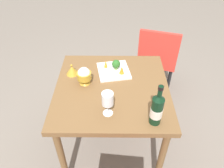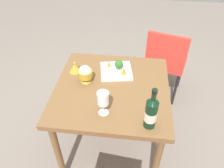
{
  "view_description": "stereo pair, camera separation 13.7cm",
  "coord_description": "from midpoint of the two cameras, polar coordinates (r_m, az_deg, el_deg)",
  "views": [
    {
      "loc": [
        0.01,
        -1.24,
        1.82
      ],
      "look_at": [
        0.0,
        0.0,
        0.76
      ],
      "focal_mm": 35.1,
      "sensor_mm": 36.0,
      "label": 1
    },
    {
      "loc": [
        0.15,
        -1.23,
        1.82
      ],
      "look_at": [
        0.0,
        0.0,
        0.76
      ],
      "focal_mm": 35.1,
      "sensor_mm": 36.0,
      "label": 2
    }
  ],
  "objects": [
    {
      "name": "dining_table",
      "position": [
        1.71,
        2.29,
        -3.12
      ],
      "size": [
        0.86,
        0.86,
        0.73
      ],
      "color": "brown",
      "rests_on": "ground_plane"
    },
    {
      "name": "rice_bowl_lid",
      "position": [
        1.8,
        -7.44,
        4.23
      ],
      "size": [
        0.1,
        0.1,
        0.09
      ],
      "color": "gold",
      "rests_on": "dining_table"
    },
    {
      "name": "broccoli_floret",
      "position": [
        1.77,
        4.03,
        5.03
      ],
      "size": [
        0.07,
        0.07,
        0.09
      ],
      "color": "#729E4C",
      "rests_on": "serving_plate"
    },
    {
      "name": "ground_plane",
      "position": [
        2.2,
        1.84,
        -15.25
      ],
      "size": [
        8.0,
        8.0,
        0.0
      ],
      "primitive_type": "plane",
      "color": "gray"
    },
    {
      "name": "wine_glass",
      "position": [
        1.37,
        0.5,
        -4.0
      ],
      "size": [
        0.08,
        0.08,
        0.18
      ],
      "color": "white",
      "rests_on": "dining_table"
    },
    {
      "name": "wine_bottle",
      "position": [
        1.35,
        13.06,
        -7.39
      ],
      "size": [
        0.08,
        0.08,
        0.3
      ],
      "color": "black",
      "rests_on": "dining_table"
    },
    {
      "name": "carrot_garnish_left",
      "position": [
        1.81,
        1.37,
        5.29
      ],
      "size": [
        0.03,
        0.03,
        0.07
      ],
      "color": "orange",
      "rests_on": "serving_plate"
    },
    {
      "name": "rice_bowl",
      "position": [
        1.66,
        -4.64,
        2.65
      ],
      "size": [
        0.11,
        0.11,
        0.14
      ],
      "color": "gold",
      "rests_on": "dining_table"
    },
    {
      "name": "chair_by_wall",
      "position": [
        2.39,
        15.45,
        6.13
      ],
      "size": [
        0.5,
        0.5,
        0.85
      ],
      "rotation": [
        0.0,
        0.0,
        -0.29
      ],
      "color": "red",
      "rests_on": "ground_plane"
    },
    {
      "name": "serving_plate",
      "position": [
        1.8,
        3.29,
        3.34
      ],
      "size": [
        0.29,
        0.29,
        0.02
      ],
      "rotation": [
        0.0,
        0.0,
        0.18
      ],
      "color": "white",
      "rests_on": "dining_table"
    },
    {
      "name": "carrot_garnish_right",
      "position": [
        1.73,
        5.37,
        3.38
      ],
      "size": [
        0.04,
        0.04,
        0.07
      ],
      "color": "orange",
      "rests_on": "serving_plate"
    }
  ]
}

